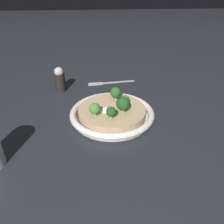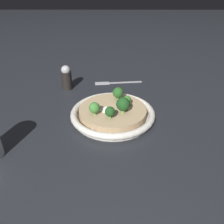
{
  "view_description": "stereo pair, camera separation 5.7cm",
  "coord_description": "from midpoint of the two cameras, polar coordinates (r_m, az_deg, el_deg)",
  "views": [
    {
      "loc": [
        -0.58,
        0.05,
        0.37
      ],
      "look_at": [
        0.0,
        0.0,
        0.02
      ],
      "focal_mm": 35.0,
      "sensor_mm": 36.0,
      "label": 1
    },
    {
      "loc": [
        -0.58,
        -0.0,
        0.37
      ],
      "look_at": [
        0.0,
        0.0,
        0.02
      ],
      "focal_mm": 35.0,
      "sensor_mm": 36.0,
      "label": 2
    }
  ],
  "objects": [
    {
      "name": "risotto_bowl",
      "position": [
        0.68,
        2.4,
        -0.35
      ],
      "size": [
        0.26,
        0.26,
        0.03
      ],
      "color": "silver",
      "rests_on": "ground_plane"
    },
    {
      "name": "broccoli_right",
      "position": [
        0.71,
        3.72,
        4.97
      ],
      "size": [
        0.04,
        0.04,
        0.04
      ],
      "color": "#668E47",
      "rests_on": "risotto_bowl"
    },
    {
      "name": "ground_plane",
      "position": [
        0.69,
        2.37,
        -1.53
      ],
      "size": [
        6.0,
        6.0,
        0.0
      ],
      "primitive_type": "plane",
      "color": "#23262B"
    },
    {
      "name": "broccoli_left",
      "position": [
        0.61,
        1.91,
        -0.03
      ],
      "size": [
        0.03,
        0.03,
        0.04
      ],
      "color": "#759E4C",
      "rests_on": "risotto_bowl"
    },
    {
      "name": "broccoli_front_left",
      "position": [
        0.64,
        5.26,
        1.95
      ],
      "size": [
        0.04,
        0.04,
        0.05
      ],
      "color": "#759E4C",
      "rests_on": "risotto_bowl"
    },
    {
      "name": "cheese_sprinkle",
      "position": [
        0.66,
        0.73,
        0.95
      ],
      "size": [
        0.04,
        0.04,
        0.01
      ],
      "color": "white",
      "rests_on": "risotto_bowl"
    },
    {
      "name": "pepper_shaker",
      "position": [
        0.87,
        -10.1,
        8.84
      ],
      "size": [
        0.04,
        0.04,
        0.1
      ],
      "color": "black",
      "rests_on": "ground_plane"
    },
    {
      "name": "broccoli_back",
      "position": [
        0.63,
        -2.25,
        1.03
      ],
      "size": [
        0.03,
        0.03,
        0.04
      ],
      "color": "#759E4C",
      "rests_on": "risotto_bowl"
    },
    {
      "name": "fork_utensil",
      "position": [
        0.93,
        1.96,
        7.64
      ],
      "size": [
        0.04,
        0.2,
        0.0
      ],
      "rotation": [
        0.0,
        0.0,
        1.68
      ],
      "color": "#B7B7BC",
      "rests_on": "ground_plane"
    },
    {
      "name": "broccoli_front_right",
      "position": [
        0.68,
        6.11,
        3.05
      ],
      "size": [
        0.03,
        0.03,
        0.03
      ],
      "color": "#668E47",
      "rests_on": "risotto_bowl"
    }
  ]
}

